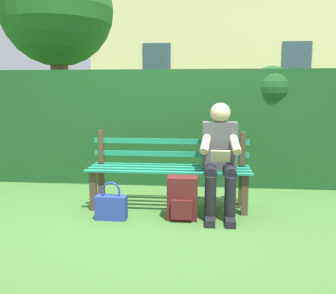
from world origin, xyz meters
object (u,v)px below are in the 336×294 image
Objects in this scene: park_bench at (169,169)px; tree at (53,14)px; backpack at (182,198)px; person_seated at (220,155)px; handbag at (111,206)px.

park_bench is 4.58m from tree.
park_bench is 4.05× the size of backpack.
tree is at bearing -45.67° from person_seated.
person_seated is 0.62m from backpack.
tree reaches higher than handbag.
backpack is at bearing 113.18° from park_bench.
tree is 9.83× the size of handbag.
park_bench is 0.62m from person_seated.
handbag is (0.56, 0.50, -0.30)m from park_bench.
backpack reaches higher than handbag.
handbag is (1.12, 0.33, -0.50)m from person_seated.
person_seated is 0.30× the size of tree.
person_seated reaches higher than handbag.
person_seated is at bearing 134.33° from tree.
handbag is at bearing 16.58° from person_seated.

